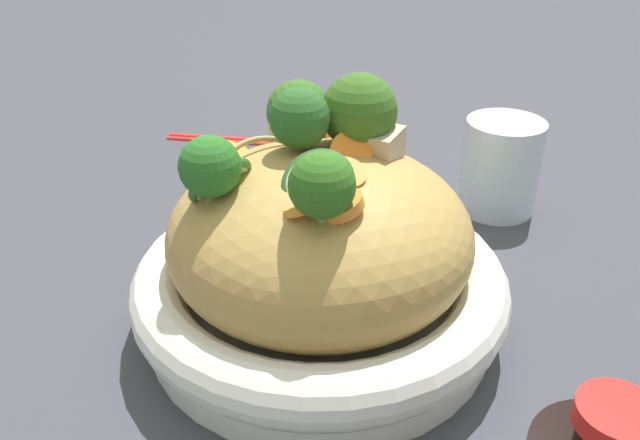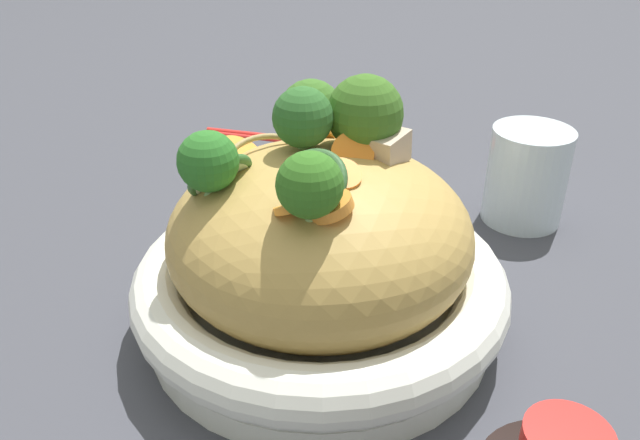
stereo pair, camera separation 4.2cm
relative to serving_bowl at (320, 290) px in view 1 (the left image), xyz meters
The scene contains 9 objects.
ground_plane 0.03m from the serving_bowl, ahead, with size 3.00×3.00×0.00m, color #3E3F47.
serving_bowl is the anchor object (origin of this frame).
noodle_heap 0.05m from the serving_bowl, 157.15° to the right, with size 0.20×0.20×0.11m.
broccoli_florets 0.11m from the serving_bowl, 142.59° to the left, with size 0.15×0.16×0.07m.
carrot_coins 0.10m from the serving_bowl, 111.48° to the right, with size 0.15×0.11×0.03m.
zucchini_slices 0.10m from the serving_bowl, 116.09° to the right, with size 0.11×0.15×0.04m.
chicken_chunks 0.11m from the serving_bowl, 106.58° to the left, with size 0.11×0.04×0.03m.
chopsticks_pair 0.34m from the serving_bowl, 138.45° to the left, with size 0.22×0.13×0.01m.
drinking_glass 0.24m from the serving_bowl, 83.75° to the left, with size 0.07×0.07×0.09m.
Camera 1 is at (0.23, -0.29, 0.30)m, focal length 36.21 mm.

